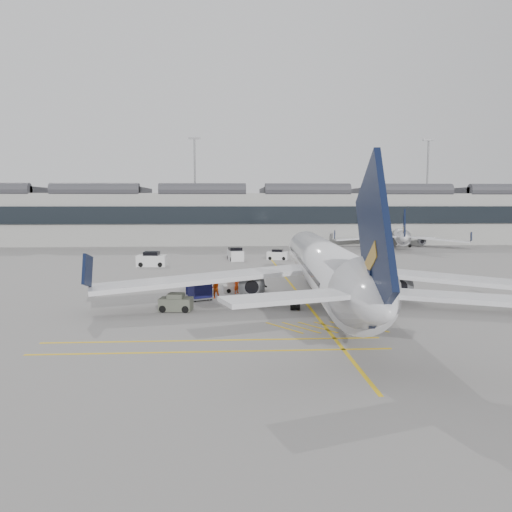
{
  "coord_description": "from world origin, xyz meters",
  "views": [
    {
      "loc": [
        2.94,
        -41.74,
        8.84
      ],
      "look_at": [
        5.65,
        4.26,
        4.0
      ],
      "focal_mm": 35.0,
      "sensor_mm": 36.0,
      "label": 1
    }
  ],
  "objects": [
    {
      "name": "service_van_left",
      "position": [
        -7.7,
        29.15,
        0.94
      ],
      "size": [
        4.2,
        2.31,
        2.09
      ],
      "rotation": [
        0.0,
        0.0,
        -0.07
      ],
      "color": "silver",
      "rests_on": "ground"
    },
    {
      "name": "apron_markings",
      "position": [
        10.0,
        10.0,
        0.01
      ],
      "size": [
        0.25,
        60.0,
        0.01
      ],
      "primitive_type": "cube",
      "color": "gold",
      "rests_on": "ground"
    },
    {
      "name": "baggage_cart_d",
      "position": [
        0.46,
        3.73,
        1.1
      ],
      "size": [
        2.48,
        2.33,
        2.06
      ],
      "rotation": [
        0.0,
        0.0,
        0.48
      ],
      "color": "gray",
      "rests_on": "ground"
    },
    {
      "name": "service_van_mid",
      "position": [
        4.26,
        35.87,
        0.93
      ],
      "size": [
        2.66,
        4.31,
        2.07
      ],
      "rotation": [
        0.0,
        0.0,
        1.74
      ],
      "color": "silver",
      "rests_on": "ground"
    },
    {
      "name": "baggage_cart_c",
      "position": [
        0.42,
        3.98,
        0.95
      ],
      "size": [
        1.82,
        1.56,
        1.76
      ],
      "rotation": [
        0.0,
        0.0,
        0.12
      ],
      "color": "gray",
      "rests_on": "ground"
    },
    {
      "name": "ramp_agent_a",
      "position": [
        3.89,
        6.97,
        0.93
      ],
      "size": [
        0.77,
        0.8,
        1.85
      ],
      "primitive_type": "imported",
      "rotation": [
        0.0,
        0.0,
        0.89
      ],
      "color": "red",
      "rests_on": "ground"
    },
    {
      "name": "safety_cone_engine",
      "position": [
        17.67,
        5.18,
        0.24
      ],
      "size": [
        0.35,
        0.35,
        0.48
      ],
      "primitive_type": "cone",
      "color": "#F24C0A",
      "rests_on": "ground"
    },
    {
      "name": "baggage_cart_b",
      "position": [
        0.51,
        8.44,
        0.89
      ],
      "size": [
        1.78,
        1.55,
        1.67
      ],
      "rotation": [
        0.0,
        0.0,
        -0.17
      ],
      "color": "gray",
      "rests_on": "ground"
    },
    {
      "name": "terminal",
      "position": [
        0.0,
        71.93,
        6.14
      ],
      "size": [
        200.0,
        20.45,
        12.4
      ],
      "color": "#9E9E99",
      "rests_on": "ground"
    },
    {
      "name": "service_van_right",
      "position": [
        10.97,
        36.59,
        0.75
      ],
      "size": [
        3.55,
        2.36,
        1.67
      ],
      "rotation": [
        0.0,
        0.0,
        -0.24
      ],
      "color": "silver",
      "rests_on": "ground"
    },
    {
      "name": "belt_loader",
      "position": [
        4.27,
        8.04,
        0.53
      ],
      "size": [
        4.54,
        1.86,
        1.82
      ],
      "rotation": [
        0.0,
        0.0,
        0.11
      ],
      "color": "silver",
      "rests_on": "ground"
    },
    {
      "name": "pushback_tug",
      "position": [
        -1.28,
        -0.83,
        0.65
      ],
      "size": [
        2.82,
        1.97,
        1.47
      ],
      "rotation": [
        0.0,
        0.0,
        -0.15
      ],
      "color": "#54584B",
      "rests_on": "ground"
    },
    {
      "name": "ramp_agent_b",
      "position": [
        1.79,
        4.61,
        0.97
      ],
      "size": [
        1.1,
        0.96,
        1.95
      ],
      "primitive_type": "imported",
      "rotation": [
        0.0,
        0.0,
        3.4
      ],
      "color": "#FF550D",
      "rests_on": "ground"
    },
    {
      "name": "airliner_far",
      "position": [
        38.71,
        59.0,
        2.32
      ],
      "size": [
        26.11,
        28.93,
        7.9
      ],
      "rotation": [
        0.0,
        0.0,
        -0.29
      ],
      "color": "silver",
      "rests_on": "ground"
    },
    {
      "name": "baggage_cart_a",
      "position": [
        -0.06,
        5.6,
        0.93
      ],
      "size": [
        1.99,
        1.8,
        1.74
      ],
      "rotation": [
        0.0,
        0.0,
        -0.31
      ],
      "color": "gray",
      "rests_on": "ground"
    },
    {
      "name": "airliner_main",
      "position": [
        11.49,
        0.8,
        3.42
      ],
      "size": [
        39.95,
        43.74,
        11.62
      ],
      "rotation": [
        0.0,
        0.0,
        -0.06
      ],
      "color": "silver",
      "rests_on": "ground"
    },
    {
      "name": "safety_cone_nose",
      "position": [
        7.51,
        18.44,
        0.26
      ],
      "size": [
        0.37,
        0.37,
        0.52
      ],
      "primitive_type": "cone",
      "color": "#F24C0A",
      "rests_on": "ground"
    },
    {
      "name": "ground",
      "position": [
        0.0,
        0.0,
        0.0
      ],
      "size": [
        220.0,
        220.0,
        0.0
      ],
      "primitive_type": "plane",
      "color": "gray",
      "rests_on": "ground"
    },
    {
      "name": "light_masts",
      "position": [
        -1.67,
        86.0,
        14.49
      ],
      "size": [
        113.0,
        0.6,
        25.45
      ],
      "color": "slate",
      "rests_on": "ground"
    }
  ]
}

